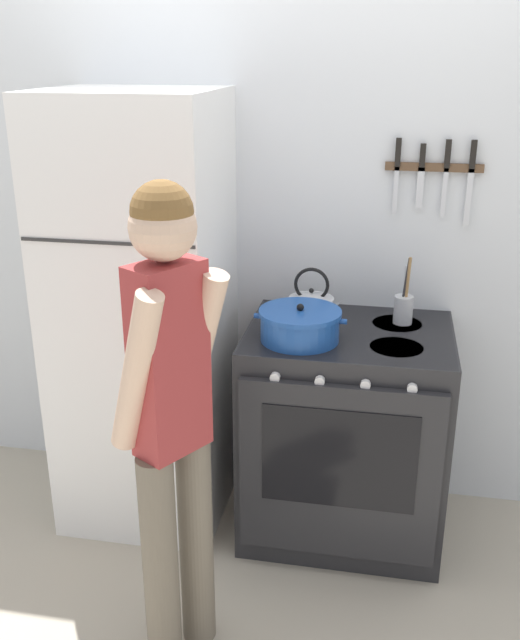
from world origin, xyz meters
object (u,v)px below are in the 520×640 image
object	(u,v)px
dutch_oven_pot	(300,325)
person	(172,410)
utensil_jar	(404,307)
stove_range	(345,433)
refrigerator	(143,317)
tea_kettle	(312,304)

from	to	relation	value
dutch_oven_pot	person	xyz separation A→B (m)	(-0.30, -0.67, -0.04)
utensil_jar	stove_range	bearing A→B (deg)	-142.15
refrigerator	tea_kettle	bearing A→B (deg)	10.43
stove_range	tea_kettle	bearing A→B (deg)	137.84
stove_range	refrigerator	bearing A→B (deg)	178.27
dutch_oven_pot	utensil_jar	world-z (taller)	utensil_jar
dutch_oven_pot	person	size ratio (longest dim) A/B	0.22
stove_range	utensil_jar	xyz separation A→B (m)	(0.20, 0.16, 0.51)
utensil_jar	person	bearing A→B (deg)	-126.43
refrigerator	utensil_jar	bearing A→B (deg)	7.12
tea_kettle	person	xyz separation A→B (m)	(-0.31, -0.92, -0.04)
utensil_jar	dutch_oven_pot	bearing A→B (deg)	-146.40
stove_range	tea_kettle	distance (m)	0.55
person	tea_kettle	bearing A→B (deg)	12.37
person	stove_range	bearing A→B (deg)	-0.88
dutch_oven_pot	utensil_jar	bearing A→B (deg)	33.60
refrigerator	person	world-z (taller)	refrigerator
person	utensil_jar	bearing A→B (deg)	-5.28
dutch_oven_pot	stove_range	bearing A→B (deg)	28.33
refrigerator	dutch_oven_pot	distance (m)	0.68
stove_range	dutch_oven_pot	world-z (taller)	dutch_oven_pot
refrigerator	stove_range	xyz separation A→B (m)	(0.85, -0.03, -0.44)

